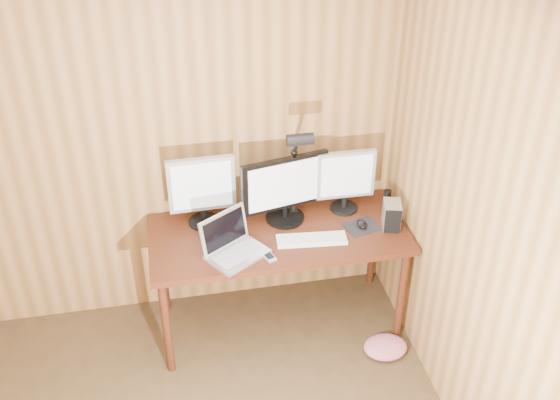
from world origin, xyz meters
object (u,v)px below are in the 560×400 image
object	(u,v)px
phone	(269,256)
speaker	(387,198)
keyboard	(312,239)
monitor_left	(202,189)
laptop	(232,244)
monitor_right	(346,179)
mouse	(362,224)
monitor_center	(285,188)
desk	(276,241)
hard_drive	(392,215)
desk_lamp	(297,161)

from	to	relation	value
phone	speaker	world-z (taller)	speaker
keyboard	speaker	bearing A→B (deg)	31.62
monitor_left	laptop	distance (m)	0.41
monitor_right	monitor_left	bearing A→B (deg)	179.59
laptop	mouse	distance (m)	0.84
mouse	speaker	world-z (taller)	speaker
monitor_right	speaker	xyz separation A→B (m)	(0.29, -0.02, -0.17)
phone	mouse	bearing A→B (deg)	-1.69
mouse	phone	xyz separation A→B (m)	(-0.63, -0.19, -0.01)
mouse	keyboard	bearing A→B (deg)	-167.09
monitor_center	keyboard	world-z (taller)	monitor_center
monitor_right	mouse	distance (m)	0.30
monitor_left	laptop	bearing A→B (deg)	-69.96
desk	monitor_center	size ratio (longest dim) A/B	2.84
keyboard	mouse	distance (m)	0.35
laptop	mouse	size ratio (longest dim) A/B	4.10
monitor_center	hard_drive	world-z (taller)	monitor_center
monitor_left	speaker	size ratio (longest dim) A/B	3.95
desk_lamp	mouse	bearing A→B (deg)	-13.47
desk	monitor_center	distance (m)	0.36
laptop	desk	bearing A→B (deg)	2.35
mouse	phone	size ratio (longest dim) A/B	0.87
monitor_right	desk	bearing A→B (deg)	-167.35
monitor_center	keyboard	xyz separation A→B (m)	(0.11, -0.26, -0.22)
mouse	hard_drive	bearing A→B (deg)	-9.68
monitor_center	keyboard	distance (m)	0.36
desk	mouse	bearing A→B (deg)	-12.53
mouse	speaker	bearing A→B (deg)	40.10
keyboard	speaker	xyz separation A→B (m)	(0.57, 0.28, 0.05)
desk	mouse	xyz separation A→B (m)	(0.52, -0.12, 0.14)
mouse	desk_lamp	bearing A→B (deg)	156.82
desk_lamp	hard_drive	bearing A→B (deg)	-9.38
keyboard	desk_lamp	distance (m)	0.48
monitor_center	monitor_left	size ratio (longest dim) A/B	1.21
mouse	desk_lamp	distance (m)	0.58
mouse	monitor_right	bearing A→B (deg)	103.94
monitor_center	desk_lamp	size ratio (longest dim) A/B	0.82
desk	phone	distance (m)	0.35
laptop	mouse	world-z (taller)	laptop
phone	desk_lamp	xyz separation A→B (m)	(0.24, 0.35, 0.42)
mouse	desk_lamp	xyz separation A→B (m)	(-0.39, 0.16, 0.40)
hard_drive	monitor_left	bearing A→B (deg)	-178.45
monitor_left	mouse	size ratio (longest dim) A/B	4.50
desk	desk_lamp	distance (m)	0.57
monitor_center	hard_drive	xyz separation A→B (m)	(0.64, -0.21, -0.15)
laptop	speaker	distance (m)	1.11
desk	keyboard	world-z (taller)	keyboard
laptop	desk_lamp	distance (m)	0.64
monitor_left	keyboard	xyz separation A→B (m)	(0.62, -0.32, -0.24)
desk	mouse	world-z (taller)	mouse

